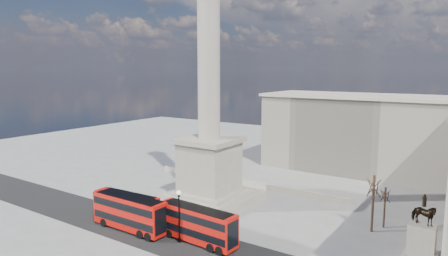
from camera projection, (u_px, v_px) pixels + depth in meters
ground at (191, 210)px, 63.07m from camera, size 180.00×180.00×0.00m
asphalt_road at (173, 239)px, 52.11m from camera, size 120.00×9.00×0.01m
nelsons_column at (209, 125)px, 65.29m from camera, size 14.00×14.00×49.85m
balustrade_wall at (243, 183)px, 76.11m from camera, size 40.00×0.60×1.10m
building_northeast at (385, 135)px, 83.59m from camera, size 51.00×17.00×16.60m
red_bus_a at (130, 213)px, 54.70m from camera, size 11.85×2.83×4.80m
red_bus_b at (127, 207)px, 57.48m from camera, size 10.73×3.02×4.30m
red_bus_c at (197, 224)px, 50.78m from camera, size 11.47×3.21×4.60m
victorian_lamp at (179, 212)px, 50.58m from camera, size 0.59×0.59×6.89m
equestrian_statue at (422, 236)px, 46.56m from camera, size 3.70×2.77×7.78m
bare_tree_mid at (385, 194)px, 55.29m from camera, size 1.61×1.61×6.12m
bare_tree_far at (374, 185)px, 53.62m from camera, size 2.03×2.03×8.30m
pedestrian_crossing at (217, 229)px, 53.52m from camera, size 0.56×0.96×1.53m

